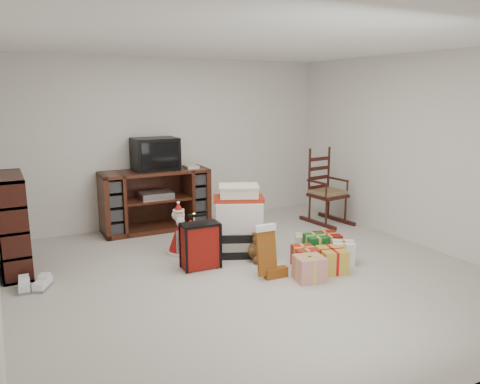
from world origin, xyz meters
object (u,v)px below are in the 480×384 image
(teddy_bear, at_px, (258,248))
(sneaker_pair, at_px, (34,285))
(rocking_chair, at_px, (325,196))
(gift_cluster, at_px, (318,251))
(bookshelf, at_px, (12,226))
(red_suitcase, at_px, (200,246))
(gift_pile, at_px, (239,225))
(mrs_claus_figurine, at_px, (179,234))
(santa_figurine, at_px, (238,234))
(tv_stand, at_px, (155,200))
(crt_television, at_px, (155,154))

(teddy_bear, height_order, sneaker_pair, teddy_bear)
(rocking_chair, height_order, gift_cluster, rocking_chair)
(rocking_chair, bearing_deg, gift_cluster, -136.44)
(bookshelf, xyz_separation_m, red_suitcase, (1.89, -0.91, -0.26))
(rocking_chair, xyz_separation_m, gift_pile, (-1.88, -0.67, -0.03))
(bookshelf, distance_m, sneaker_pair, 0.83)
(teddy_bear, relative_size, mrs_claus_figurine, 0.55)
(santa_figurine, bearing_deg, red_suitcase, -159.44)
(rocking_chair, relative_size, gift_cluster, 0.99)
(tv_stand, xyz_separation_m, santa_figurine, (0.56, -1.53, -0.19))
(tv_stand, height_order, santa_figurine, tv_stand)
(rocking_chair, distance_m, teddy_bear, 2.07)
(teddy_bear, relative_size, sneaker_pair, 1.01)
(teddy_bear, height_order, crt_television, crt_television)
(tv_stand, relative_size, bookshelf, 1.41)
(crt_television, bearing_deg, teddy_bear, -71.42)
(tv_stand, height_order, sneaker_pair, tv_stand)
(rocking_chair, distance_m, crt_television, 2.68)
(gift_cluster, xyz_separation_m, crt_television, (-1.22, 2.29, 0.98))
(bookshelf, relative_size, mrs_claus_figurine, 1.68)
(sneaker_pair, bearing_deg, santa_figurine, 12.80)
(mrs_claus_figurine, distance_m, gift_cluster, 1.73)
(gift_cluster, height_order, crt_television, crt_television)
(red_suitcase, height_order, gift_cluster, red_suitcase)
(teddy_bear, distance_m, santa_figurine, 0.35)
(tv_stand, distance_m, bookshelf, 2.11)
(rocking_chair, distance_m, gift_pile, 2.00)
(gift_pile, bearing_deg, santa_figurine, -116.31)
(sneaker_pair, distance_m, crt_television, 2.63)
(tv_stand, distance_m, gift_cluster, 2.60)
(red_suitcase, bearing_deg, teddy_bear, -4.40)
(santa_figurine, distance_m, mrs_claus_figurine, 0.74)
(rocking_chair, relative_size, red_suitcase, 1.91)
(santa_figurine, bearing_deg, tv_stand, 110.16)
(tv_stand, xyz_separation_m, teddy_bear, (0.68, -1.85, -0.29))
(santa_figurine, height_order, mrs_claus_figurine, santa_figurine)
(red_suitcase, relative_size, santa_figurine, 0.94)
(tv_stand, xyz_separation_m, crt_television, (0.04, 0.04, 0.68))
(red_suitcase, xyz_separation_m, santa_figurine, (0.60, 0.23, -0.02))
(sneaker_pair, bearing_deg, rocking_chair, 22.25)
(gift_pile, xyz_separation_m, teddy_bear, (0.09, -0.34, -0.22))
(crt_television, bearing_deg, gift_cluster, -62.06)
(gift_pile, xyz_separation_m, crt_television, (-0.55, 1.55, 0.75))
(gift_pile, height_order, crt_television, crt_television)
(tv_stand, height_order, crt_television, crt_television)
(bookshelf, distance_m, mrs_claus_figurine, 1.90)
(bookshelf, distance_m, gift_pile, 2.61)
(bookshelf, xyz_separation_m, teddy_bear, (2.61, -1.00, -0.38))
(teddy_bear, height_order, gift_cluster, teddy_bear)
(gift_pile, xyz_separation_m, gift_cluster, (0.67, -0.74, -0.23))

